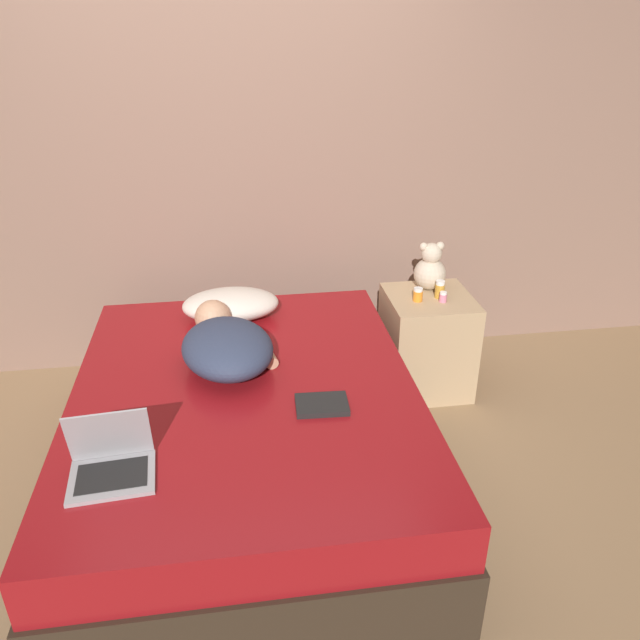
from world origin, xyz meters
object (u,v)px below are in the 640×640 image
person_lying (226,344)px  book (322,405)px  laptop (111,461)px  pillow (231,304)px  bottle_amber (440,289)px  bottle_orange (418,295)px  bottle_pink (443,297)px  teddy_bear (430,269)px

person_lying → book: (0.39, -0.43, -0.09)m
laptop → book: bearing=15.9°
pillow → laptop: (-0.45, -1.22, -0.02)m
pillow → bottle_amber: 1.15m
bottle_orange → person_lying: bearing=-157.8°
bottle_orange → bottle_pink: size_ratio=1.32×
laptop → pillow: bearing=65.1°
person_lying → bottle_orange: (1.05, 0.43, -0.01)m
bottle_amber → book: bearing=-131.9°
person_lying → teddy_bear: bearing=15.4°
laptop → bottle_amber: laptop is taller
person_lying → teddy_bear: size_ratio=2.63×
pillow → bottle_pink: 1.16m
laptop → teddy_bear: (1.58, 1.32, 0.12)m
laptop → teddy_bear: bearing=35.2°
bottle_pink → bottle_orange: bearing=167.0°
bottle_orange → book: 1.09m
bottle_pink → book: 1.15m
bottle_orange → bottle_amber: bottle_amber is taller
person_lying → bottle_orange: bearing=11.0°
laptop → bottle_pink: bearing=30.6°
bottle_pink → bottle_amber: size_ratio=0.57×
bottle_orange → pillow: bearing=177.0°
laptop → teddy_bear: teddy_bear is taller
person_lying → bottle_amber: size_ratio=7.34×
book → person_lying: bearing=131.7°
bottle_orange → bottle_amber: 0.13m
bottle_pink → bottle_amber: bottle_amber is taller
laptop → bottle_orange: bearing=33.7°
bottle_orange → bottle_amber: (0.13, 0.03, 0.01)m
pillow → bottle_orange: 1.02m
laptop → book: laptop is taller
pillow → book: pillow is taller
teddy_bear → laptop: bearing=-140.2°
teddy_bear → bottle_orange: 0.21m
pillow → person_lying: bearing=-93.5°
pillow → person_lying: 0.48m
pillow → teddy_bear: (1.13, 0.10, 0.10)m
laptop → bottle_pink: 1.96m
pillow → book: size_ratio=2.26×
person_lying → pillow: bearing=75.3°
bottle_pink → book: bearing=-133.9°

